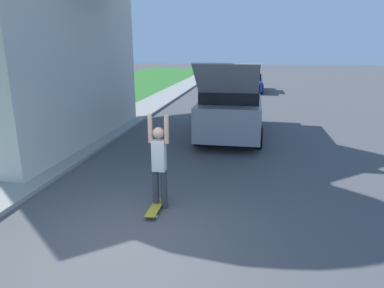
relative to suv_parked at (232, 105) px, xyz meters
name	(u,v)px	position (x,y,z in m)	size (l,w,h in m)	color
ground_plane	(128,244)	(-1.19, -7.60, -1.10)	(120.00, 120.00, 0.00)	#49494C
sidewalk	(90,138)	(-4.79, -1.60, -1.05)	(1.80, 80.00, 0.10)	gray
suv_parked	(232,105)	(0.00, 0.00, 0.00)	(2.19, 5.86, 2.72)	gray
car_down_street	(250,82)	(0.52, 13.05, -0.46)	(1.86, 4.34, 1.31)	navy
skateboarder	(159,162)	(-1.01, -6.23, -0.13)	(0.41, 0.22, 1.89)	#38383D
skateboard	(155,208)	(-1.06, -6.42, -1.02)	(0.21, 0.83, 0.10)	#A89323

